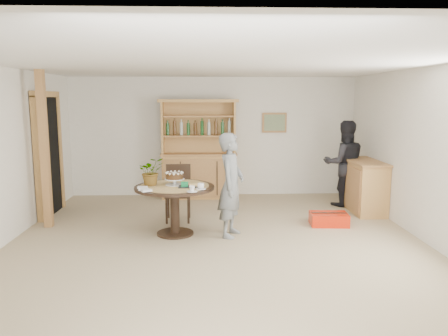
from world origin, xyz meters
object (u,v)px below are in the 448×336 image
red_suitcase (329,219)px  dining_chair (178,189)px  hutch (199,165)px  adult_person (344,164)px  sideboard (364,186)px  dining_table (175,196)px  teen_boy (231,185)px

red_suitcase → dining_chair: bearing=174.0°
hutch → adult_person: hutch is taller
sideboard → adult_person: 0.60m
hutch → dining_chair: 1.73m
sideboard → red_suitcase: sideboard is taller
adult_person → sideboard: bearing=120.7°
dining_table → red_suitcase: 2.56m
dining_chair → adult_person: (3.13, 0.88, 0.29)m
teen_boy → adult_person: size_ratio=0.95×
dining_chair → adult_person: adult_person is taller
teen_boy → adult_person: 2.91m
red_suitcase → sideboard: bearing=49.5°
hutch → dining_table: 2.55m
hutch → teen_boy: bearing=-78.7°
sideboard → red_suitcase: size_ratio=2.01×
dining_table → red_suitcase: bearing=8.9°
hutch → dining_chair: bearing=-100.9°
hutch → teen_boy: 2.68m
hutch → sideboard: hutch is taller
hutch → red_suitcase: hutch is taller
dining_table → red_suitcase: (2.48, 0.39, -0.50)m
dining_table → adult_person: (3.13, 1.71, 0.22)m
sideboard → teen_boy: size_ratio=0.81×
hutch → adult_person: bearing=-16.3°
sideboard → teen_boy: 2.89m
sideboard → dining_table: (-3.37, -1.29, 0.13)m
dining_table → teen_boy: teen_boy is taller
adult_person → teen_boy: bearing=39.5°
dining_chair → dining_table: bearing=-90.1°
hutch → sideboard: bearing=-22.2°
dining_table → teen_boy: bearing=-6.7°
teen_boy → red_suitcase: 1.84m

